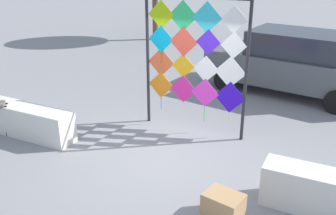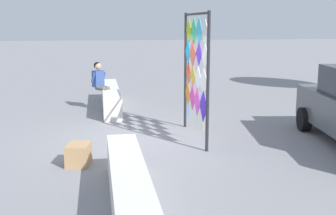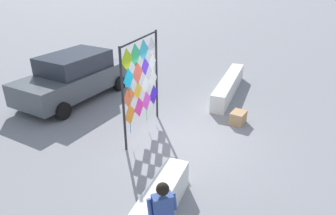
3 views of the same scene
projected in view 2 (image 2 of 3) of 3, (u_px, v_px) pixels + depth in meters
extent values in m
plane|color=gray|center=(138.00, 140.00, 10.36)|extent=(120.00, 120.00, 0.00)
cube|color=silver|center=(111.00, 98.00, 14.23)|extent=(4.23, 0.53, 0.69)
cube|color=silver|center=(130.00, 195.00, 6.20)|extent=(4.23, 0.53, 0.69)
cylinder|color=#232328|center=(185.00, 71.00, 11.42)|extent=(0.07, 0.07, 3.01)
cylinder|color=#232328|center=(208.00, 83.00, 9.21)|extent=(0.07, 0.07, 3.01)
cylinder|color=#232328|center=(196.00, 14.00, 10.04)|extent=(2.29, 0.07, 0.06)
cube|color=orange|center=(188.00, 93.00, 11.21)|extent=(0.63, 0.02, 0.63)
cylinder|color=#1682E5|center=(188.00, 111.00, 11.30)|extent=(0.02, 0.02, 0.30)
cube|color=#DF2390|center=(192.00, 97.00, 10.66)|extent=(0.63, 0.02, 0.63)
cube|color=#E436C4|center=(197.00, 102.00, 10.16)|extent=(0.65, 0.02, 0.65)
cylinder|color=#16E53C|center=(197.00, 122.00, 10.26)|extent=(0.02, 0.02, 0.35)
cube|color=#2E0DCC|center=(203.00, 106.00, 9.61)|extent=(0.70, 0.02, 0.70)
cylinder|color=#C2E516|center=(203.00, 126.00, 9.70)|extent=(0.02, 0.02, 0.21)
cube|color=#D9592E|center=(189.00, 73.00, 11.10)|extent=(0.65, 0.02, 0.65)
cube|color=orange|center=(193.00, 76.00, 10.57)|extent=(0.54, 0.02, 0.54)
cube|color=white|center=(198.00, 79.00, 10.06)|extent=(0.59, 0.02, 0.59)
cube|color=white|center=(204.00, 82.00, 9.53)|extent=(0.68, 0.02, 0.68)
cube|color=#07A1D5|center=(188.00, 52.00, 10.98)|extent=(0.60, 0.02, 0.60)
cylinder|color=#E54B16|center=(188.00, 69.00, 11.06)|extent=(0.02, 0.02, 0.25)
cube|color=#DE4936|center=(193.00, 54.00, 10.46)|extent=(0.65, 0.02, 0.65)
cylinder|color=#16CEE5|center=(193.00, 72.00, 10.54)|extent=(0.02, 0.02, 0.23)
cube|color=#4B22DB|center=(199.00, 54.00, 9.92)|extent=(0.55, 0.02, 0.55)
cube|color=white|center=(205.00, 56.00, 9.40)|extent=(0.55, 0.02, 0.55)
cube|color=#A8D410|center=(189.00, 31.00, 10.88)|extent=(0.62, 0.02, 0.62)
cube|color=#2CD172|center=(194.00, 31.00, 10.39)|extent=(0.66, 0.02, 0.66)
cube|color=#30C5DE|center=(199.00, 31.00, 9.87)|extent=(0.66, 0.02, 0.66)
cylinder|color=red|center=(199.00, 51.00, 9.96)|extent=(0.02, 0.02, 0.23)
cube|color=white|center=(205.00, 32.00, 9.33)|extent=(0.55, 0.02, 0.55)
cylinder|color=blue|center=(205.00, 49.00, 9.40)|extent=(0.02, 0.02, 0.17)
cylinder|color=#666056|center=(105.00, 101.00, 13.66)|extent=(0.11, 0.11, 0.69)
cylinder|color=#666056|center=(100.00, 88.00, 13.70)|extent=(0.37, 0.35, 0.13)
cube|color=navy|center=(106.00, 110.00, 13.68)|extent=(0.25, 0.23, 0.09)
cylinder|color=#666056|center=(109.00, 100.00, 13.79)|extent=(0.11, 0.11, 0.69)
cylinder|color=#666056|center=(104.00, 88.00, 13.83)|extent=(0.37, 0.35, 0.13)
cube|color=navy|center=(110.00, 109.00, 13.81)|extent=(0.25, 0.23, 0.09)
cube|color=#334C8C|center=(98.00, 79.00, 13.83)|extent=(0.39, 0.40, 0.52)
sphere|color=tan|center=(98.00, 66.00, 13.75)|extent=(0.22, 0.22, 0.22)
sphere|color=black|center=(97.00, 65.00, 13.76)|extent=(0.22, 0.22, 0.22)
cylinder|color=#334C8C|center=(93.00, 78.00, 13.64)|extent=(0.19, 0.18, 0.31)
cylinder|color=#334C8C|center=(104.00, 76.00, 13.98)|extent=(0.19, 0.18, 0.31)
cylinder|color=black|center=(304.00, 119.00, 11.23)|extent=(0.64, 0.33, 0.61)
cube|color=tan|center=(79.00, 155.00, 8.54)|extent=(0.64, 0.53, 0.42)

